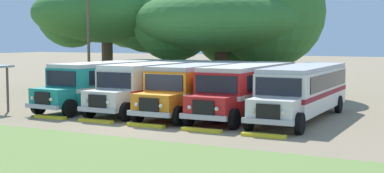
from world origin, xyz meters
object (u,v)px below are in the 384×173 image
object	(u,v)px
parked_bus_slot_3	(248,87)
parked_bus_slot_4	(303,89)
broad_shade_tree	(232,18)
parked_bus_slot_2	(202,85)
secondary_tree	(118,11)
utility_pole	(89,39)
parked_bus_slot_1	(156,83)
parked_bus_slot_0	(111,82)

from	to	relation	value
parked_bus_slot_3	parked_bus_slot_4	bearing A→B (deg)	90.68
parked_bus_slot_3	broad_shade_tree	size ratio (longest dim) A/B	0.76
parked_bus_slot_2	secondary_tree	xyz separation A→B (m)	(-12.79, 9.89, 4.99)
secondary_tree	utility_pole	size ratio (longest dim) A/B	1.74
parked_bus_slot_2	secondary_tree	distance (m)	16.92
parked_bus_slot_1	parked_bus_slot_4	bearing A→B (deg)	91.94
parked_bus_slot_1	utility_pole	world-z (taller)	utility_pole
parked_bus_slot_4	secondary_tree	distance (m)	21.54
parked_bus_slot_0	broad_shade_tree	size ratio (longest dim) A/B	0.77
parked_bus_slot_2	broad_shade_tree	xyz separation A→B (m)	(-2.94, 10.98, 4.25)
parked_bus_slot_3	utility_pole	bearing A→B (deg)	-103.59
parked_bus_slot_3	parked_bus_slot_4	xyz separation A→B (m)	(3.10, 0.08, 0.00)
parked_bus_slot_1	parked_bus_slot_3	xyz separation A→B (m)	(5.88, 0.17, 0.00)
secondary_tree	utility_pole	xyz separation A→B (m)	(2.04, -6.57, -2.35)
parked_bus_slot_2	parked_bus_slot_3	size ratio (longest dim) A/B	1.00
utility_pole	parked_bus_slot_4	bearing A→B (deg)	-10.20
parked_bus_slot_0	utility_pole	xyz separation A→B (m)	(-4.47, 3.48, 2.64)
parked_bus_slot_1	parked_bus_slot_4	distance (m)	8.98
secondary_tree	broad_shade_tree	bearing A→B (deg)	6.32
broad_shade_tree	parked_bus_slot_1	bearing A→B (deg)	-90.97
parked_bus_slot_0	broad_shade_tree	distance (m)	12.38
parked_bus_slot_1	parked_bus_slot_4	world-z (taller)	same
parked_bus_slot_2	secondary_tree	bearing A→B (deg)	-127.83
parked_bus_slot_4	utility_pole	size ratio (longest dim) A/B	1.37
parked_bus_slot_0	parked_bus_slot_1	size ratio (longest dim) A/B	1.01
broad_shade_tree	parked_bus_slot_4	bearing A→B (deg)	-50.44
parked_bus_slot_0	parked_bus_slot_3	size ratio (longest dim) A/B	1.01
parked_bus_slot_0	broad_shade_tree	xyz separation A→B (m)	(3.34, 11.14, 4.25)
parked_bus_slot_2	utility_pole	bearing A→B (deg)	-107.28
parked_bus_slot_2	parked_bus_slot_4	world-z (taller)	same
parked_bus_slot_1	parked_bus_slot_0	bearing A→B (deg)	-85.17
parked_bus_slot_3	parked_bus_slot_4	size ratio (longest dim) A/B	1.00
parked_bus_slot_1	utility_pole	distance (m)	8.69
parked_bus_slot_4	secondary_tree	size ratio (longest dim) A/B	0.79
parked_bus_slot_0	parked_bus_slot_4	size ratio (longest dim) A/B	1.01
parked_bus_slot_2	utility_pole	distance (m)	11.55
parked_bus_slot_3	broad_shade_tree	xyz separation A→B (m)	(-5.70, 10.73, 4.25)
parked_bus_slot_2	parked_bus_slot_3	world-z (taller)	same
parked_bus_slot_4	parked_bus_slot_0	bearing A→B (deg)	-88.96
parked_bus_slot_1	secondary_tree	bearing A→B (deg)	-135.04
parked_bus_slot_3	broad_shade_tree	distance (m)	12.87
parked_bus_slot_1	parked_bus_slot_2	distance (m)	3.13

